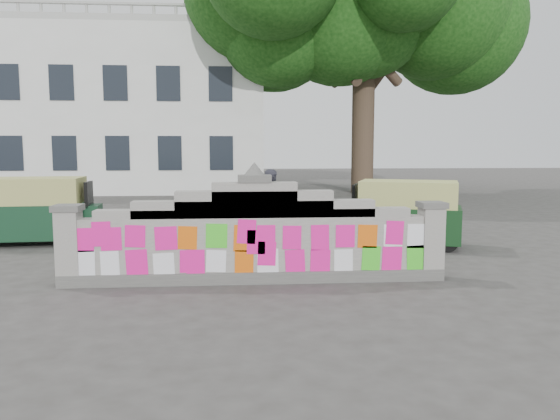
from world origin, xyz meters
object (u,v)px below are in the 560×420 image
(cyclist_bike, at_px, (272,231))
(pedestrian, at_px, (245,215))
(rickshaw_right, at_px, (405,212))
(rickshaw_left, at_px, (37,210))
(cyclist_rider, at_px, (272,216))

(cyclist_bike, xyz_separation_m, pedestrian, (-0.58, 0.63, 0.28))
(pedestrian, xyz_separation_m, rickshaw_right, (3.65, -0.15, 0.04))
(rickshaw_left, distance_m, rickshaw_right, 8.56)
(cyclist_bike, relative_size, cyclist_rider, 1.12)
(rickshaw_left, bearing_deg, rickshaw_right, -10.61)
(cyclist_bike, distance_m, rickshaw_left, 5.63)
(rickshaw_right, bearing_deg, cyclist_bike, 29.75)
(rickshaw_left, relative_size, rickshaw_right, 1.02)
(cyclist_rider, relative_size, rickshaw_right, 0.56)
(rickshaw_left, bearing_deg, cyclist_rider, -19.03)
(cyclist_rider, xyz_separation_m, rickshaw_left, (-5.43, 1.45, 0.03))
(cyclist_rider, distance_m, rickshaw_right, 3.11)
(cyclist_rider, xyz_separation_m, rickshaw_right, (3.07, 0.47, 0.00))
(cyclist_bike, relative_size, pedestrian, 1.18)
(rickshaw_right, bearing_deg, rickshaw_left, 14.40)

